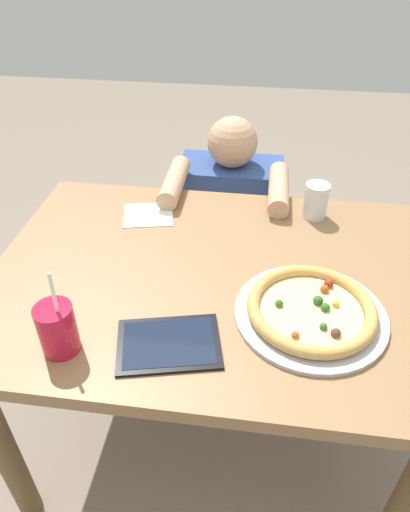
{
  "coord_description": "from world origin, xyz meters",
  "views": [
    {
      "loc": [
        0.11,
        -0.99,
        1.58
      ],
      "look_at": [
        -0.03,
        0.04,
        0.78
      ],
      "focal_mm": 32.77,
      "sensor_mm": 36.0,
      "label": 1
    }
  ],
  "objects_px": {
    "diner_seated": "(229,236)",
    "tablet": "(169,344)",
    "pizza_near": "(311,310)",
    "drink_cup_colored": "(57,329)",
    "water_cup_clear": "(316,200)"
  },
  "relations": [
    {
      "from": "diner_seated",
      "to": "tablet",
      "type": "bearing_deg",
      "value": -93.73
    },
    {
      "from": "pizza_near",
      "to": "tablet",
      "type": "bearing_deg",
      "value": -157.02
    },
    {
      "from": "tablet",
      "to": "diner_seated",
      "type": "height_order",
      "value": "diner_seated"
    },
    {
      "from": "drink_cup_colored",
      "to": "water_cup_clear",
      "type": "xyz_separation_m",
      "value": [
        0.6,
        0.66,
        -0.0
      ]
    },
    {
      "from": "water_cup_clear",
      "to": "drink_cup_colored",
      "type": "bearing_deg",
      "value": -132.68
    },
    {
      "from": "water_cup_clear",
      "to": "tablet",
      "type": "xyz_separation_m",
      "value": [
        -0.36,
        -0.61,
        -0.05
      ]
    },
    {
      "from": "drink_cup_colored",
      "to": "tablet",
      "type": "height_order",
      "value": "drink_cup_colored"
    },
    {
      "from": "pizza_near",
      "to": "tablet",
      "type": "xyz_separation_m",
      "value": [
        -0.33,
        -0.14,
        -0.02
      ]
    },
    {
      "from": "water_cup_clear",
      "to": "tablet",
      "type": "distance_m",
      "value": 0.71
    },
    {
      "from": "drink_cup_colored",
      "to": "diner_seated",
      "type": "xyz_separation_m",
      "value": [
        0.3,
        0.98,
        -0.4
      ]
    },
    {
      "from": "pizza_near",
      "to": "diner_seated",
      "type": "distance_m",
      "value": 0.91
    },
    {
      "from": "pizza_near",
      "to": "tablet",
      "type": "distance_m",
      "value": 0.36
    },
    {
      "from": "pizza_near",
      "to": "diner_seated",
      "type": "height_order",
      "value": "diner_seated"
    },
    {
      "from": "pizza_near",
      "to": "drink_cup_colored",
      "type": "xyz_separation_m",
      "value": [
        -0.57,
        -0.18,
        0.04
      ]
    },
    {
      "from": "drink_cup_colored",
      "to": "tablet",
      "type": "bearing_deg",
      "value": 9.94
    }
  ]
}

